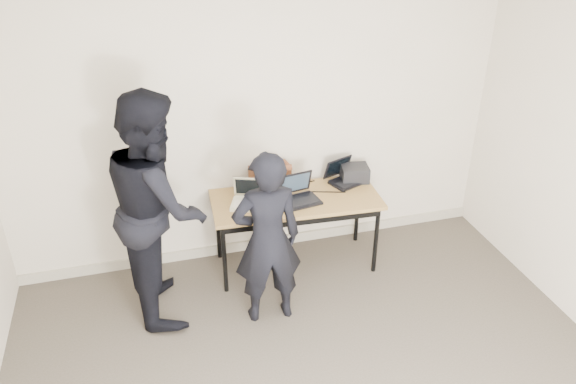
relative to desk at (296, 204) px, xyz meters
name	(u,v)px	position (x,y,z in m)	size (l,w,h in m)	color
room	(349,267)	(-0.25, -1.87, 0.69)	(4.60, 4.60, 2.80)	#463E35
desk	(296,204)	(0.00, 0.00, 0.00)	(1.53, 0.73, 0.72)	olive
laptop_beige	(247,200)	(-0.44, 0.02, 0.10)	(0.34, 0.34, 0.22)	beige
laptop_center	(300,194)	(0.03, -0.03, 0.11)	(0.35, 0.34, 0.23)	black
laptop_right	(343,177)	(0.52, 0.19, 0.11)	(0.38, 0.37, 0.22)	black
leather_satchel	(270,177)	(-0.18, 0.23, 0.19)	(0.38, 0.23, 0.25)	brown
tissue	(273,161)	(-0.15, 0.23, 0.34)	(0.13, 0.10, 0.08)	white
equipment_box	(355,173)	(0.63, 0.19, 0.13)	(0.25, 0.21, 0.14)	black
power_brick	(277,210)	(-0.22, -0.17, 0.07)	(0.08, 0.05, 0.03)	black
cables	(301,197)	(0.05, 0.01, 0.06)	(1.14, 0.50, 0.01)	black
person_typist	(267,240)	(-0.41, -0.62, 0.09)	(0.55, 0.36, 1.50)	black
person_observer	(158,206)	(-1.20, -0.22, 0.29)	(0.93, 0.72, 1.91)	black
baseboard	(261,243)	(-0.25, 0.36, -0.61)	(4.50, 0.03, 0.10)	#A8A08B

